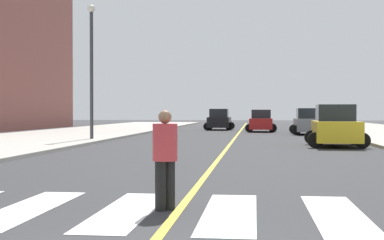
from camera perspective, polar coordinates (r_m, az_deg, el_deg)
The scene contains 8 objects.
crosswalk_paint at distance 9.83m, azimuth -1.45°, elevation -9.26°, with size 13.50×4.00×0.01m.
lane_divider_paint at distance 45.64m, azimuth 4.76°, elevation -1.33°, with size 0.16×80.00×0.01m, color yellow.
car_black_nearest at distance 53.76m, azimuth 2.79°, elevation -0.01°, with size 2.83×4.51×2.01m.
car_yellow_second at distance 28.94m, azimuth 14.35°, elevation -0.68°, with size 3.04×4.76×2.09m.
car_gray_third at distance 43.79m, azimuth 11.74°, elevation -0.22°, with size 2.81×4.49×2.00m.
car_red_fourth at distance 49.02m, azimuth 7.04°, elevation -0.14°, with size 2.75×4.34×1.91m.
pedestrian_crossing at distance 9.87m, azimuth -2.75°, elevation -3.59°, with size 0.43×0.43×1.76m.
street_lamp at distance 33.73m, azimuth -10.16°, elevation 5.98°, with size 0.44×0.44×7.87m.
Camera 1 is at (1.33, -5.58, 1.73)m, focal length 52.57 mm.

